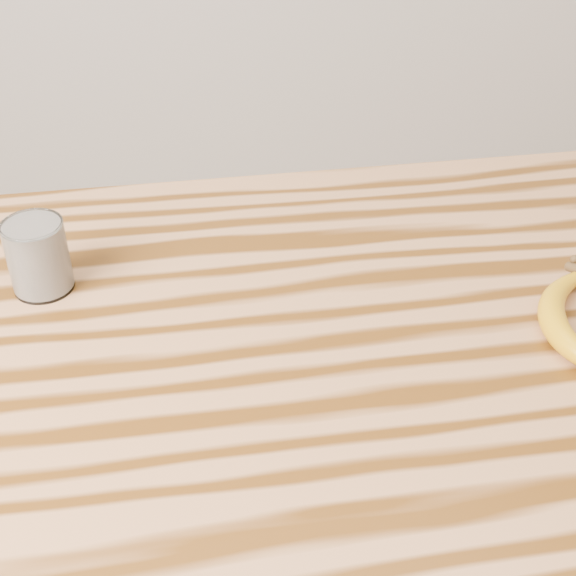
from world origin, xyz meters
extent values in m
cube|color=#AD7647|center=(0.00, 0.00, 0.88)|extent=(1.20, 0.80, 0.04)
cylinder|color=brown|center=(0.54, 0.34, 0.43)|extent=(0.06, 0.06, 0.86)
cylinder|color=white|center=(-0.31, 0.15, 0.95)|extent=(0.07, 0.07, 0.09)
torus|color=white|center=(-0.31, 0.15, 0.99)|extent=(0.07, 0.07, 0.00)
cylinder|color=silver|center=(-0.31, 0.15, 0.95)|extent=(0.07, 0.07, 0.09)
camera|label=1|loc=(-0.14, -0.69, 1.49)|focal=50.00mm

